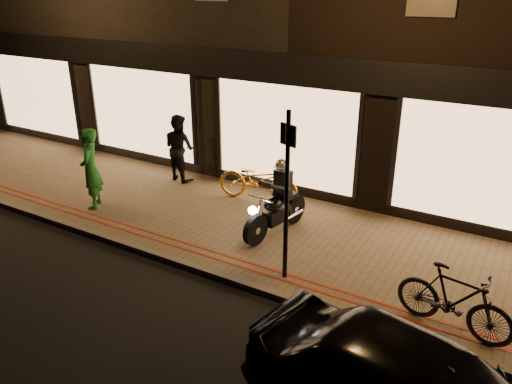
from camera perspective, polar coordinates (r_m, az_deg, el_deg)
ground at (r=9.50m, az=-8.17°, el=-8.74°), size 90.00×90.00×0.00m
sidewalk at (r=10.89m, az=-1.66°, el=-3.83°), size 50.00×4.00×0.12m
kerb_stone at (r=9.51m, az=-8.00°, el=-8.30°), size 50.00×0.14×0.12m
red_kerb_lines at (r=9.81m, az=-6.21°, el=-6.72°), size 50.00×0.26×0.01m
building_row at (r=16.10m, az=12.39°, el=19.79°), size 48.00×10.11×8.50m
motorcycle at (r=10.21m, az=2.44°, el=-1.55°), size 0.66×1.93×1.59m
sign_post at (r=8.22m, az=3.54°, el=0.33°), size 0.34×0.15×3.00m
bicycle_gold at (r=11.78m, az=0.22°, el=1.38°), size 2.06×0.99×1.04m
bicycle_dark at (r=8.00m, az=21.74°, el=-11.43°), size 1.81×0.79×1.05m
person_green at (r=11.91m, az=-18.38°, el=2.55°), size 0.76×0.81×1.87m
person_dark at (r=13.15m, az=-8.78°, el=5.04°), size 0.96×0.82×1.75m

